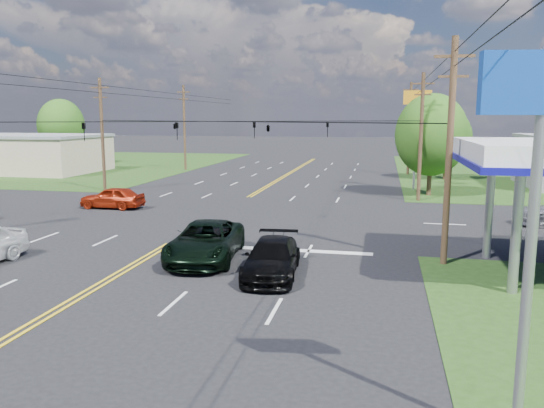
% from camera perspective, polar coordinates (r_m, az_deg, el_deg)
% --- Properties ---
extents(ground, '(280.00, 280.00, 0.00)m').
position_cam_1_polar(ground, '(34.34, -5.81, -1.23)').
color(ground, black).
rests_on(ground, ground).
extents(grass_nw, '(46.00, 48.00, 0.03)m').
position_cam_1_polar(grass_nw, '(78.80, -23.34, 4.00)').
color(grass_nw, '#1F3912').
rests_on(grass_nw, ground).
extents(stop_bar, '(10.00, 0.50, 0.02)m').
position_cam_1_polar(stop_bar, '(25.51, -0.52, -4.88)').
color(stop_bar, silver).
rests_on(stop_bar, ground).
extents(retail_nw, '(16.00, 11.00, 4.00)m').
position_cam_1_polar(retail_nw, '(67.65, -24.83, 4.85)').
color(retail_nw, tan).
rests_on(retail_nw, ground).
extents(pole_se, '(1.60, 0.28, 9.50)m').
position_cam_1_polar(pole_se, '(23.35, 18.55, 5.54)').
color(pole_se, '#412E1B').
rests_on(pole_se, ground).
extents(pole_nw, '(1.60, 0.28, 9.50)m').
position_cam_1_polar(pole_nw, '(47.32, -17.80, 7.25)').
color(pole_nw, '#412E1B').
rests_on(pole_nw, ground).
extents(pole_ne, '(1.60, 0.28, 9.50)m').
position_cam_1_polar(pole_ne, '(41.26, 15.72, 7.10)').
color(pole_ne, '#412E1B').
rests_on(pole_ne, ground).
extents(pole_left_far, '(1.60, 0.28, 10.00)m').
position_cam_1_polar(pole_left_far, '(64.53, -9.40, 8.22)').
color(pole_left_far, '#412E1B').
rests_on(pole_left_far, ground).
extents(pole_right_far, '(1.60, 0.28, 10.00)m').
position_cam_1_polar(pole_right_far, '(60.22, 14.57, 7.98)').
color(pole_right_far, '#412E1B').
rests_on(pole_right_far, ground).
extents(span_wire_signals, '(26.00, 18.00, 1.13)m').
position_cam_1_polar(span_wire_signals, '(33.77, -5.98, 8.82)').
color(span_wire_signals, black).
rests_on(span_wire_signals, ground).
extents(power_lines, '(26.04, 100.00, 0.64)m').
position_cam_1_polar(power_lines, '(31.96, -7.19, 13.45)').
color(power_lines, black).
rests_on(power_lines, ground).
extents(tree_right_a, '(5.70, 5.70, 8.18)m').
position_cam_1_polar(tree_right_a, '(44.33, 16.77, 7.13)').
color(tree_right_a, '#412E1B').
rests_on(tree_right_a, ground).
extents(tree_right_b, '(4.94, 4.94, 7.09)m').
position_cam_1_polar(tree_right_b, '(56.53, 18.28, 6.78)').
color(tree_right_b, '#412E1B').
rests_on(tree_right_b, ground).
extents(tree_far_l, '(6.08, 6.08, 8.72)m').
position_cam_1_polar(tree_far_l, '(76.86, -21.74, 7.87)').
color(tree_far_l, '#412E1B').
rests_on(tree_far_l, ground).
extents(pickup_dkgreen, '(3.37, 6.23, 1.66)m').
position_cam_1_polar(pickup_dkgreen, '(23.70, -7.17, -4.00)').
color(pickup_dkgreen, black).
rests_on(pickup_dkgreen, ground).
extents(suv_black, '(2.41, 5.11, 1.44)m').
position_cam_1_polar(suv_black, '(21.18, 0.01, -5.84)').
color(suv_black, black).
rests_on(suv_black, ground).
extents(sedan_red, '(4.48, 1.89, 1.51)m').
position_cam_1_polar(sedan_red, '(38.40, -16.80, 0.67)').
color(sedan_red, maroon).
rests_on(sedan_red, ground).
extents(polesign_se, '(2.20, 0.58, 7.44)m').
position_cam_1_polar(polesign_se, '(10.51, 26.80, 5.85)').
color(polesign_se, '#A5A5AA').
rests_on(polesign_se, ground).
extents(polesign_ne, '(2.32, 0.90, 8.54)m').
position_cam_1_polar(polesign_ne, '(47.77, 15.32, 9.55)').
color(polesign_ne, '#A5A5AA').
rests_on(polesign_ne, ground).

